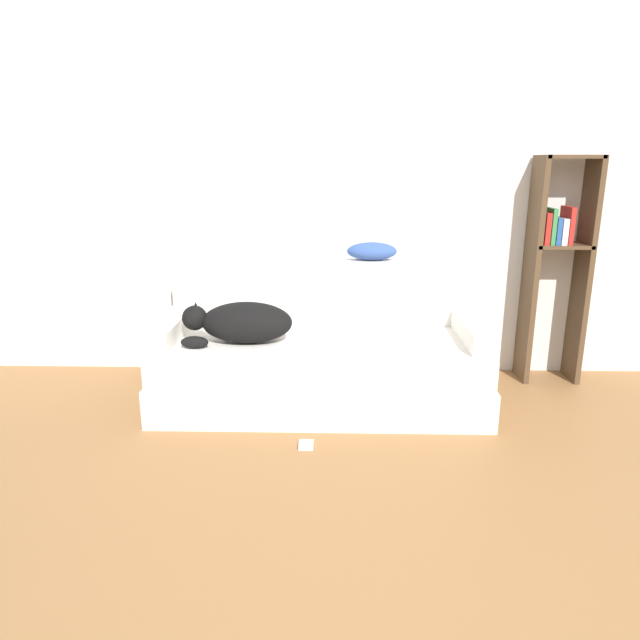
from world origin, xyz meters
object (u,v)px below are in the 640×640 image
Objects in this scene: dog at (241,322)px; laptop at (328,340)px; bookshelf at (557,257)px; couch at (320,372)px; power_adapter at (306,445)px; throw_pillow at (372,251)px.

dog reaches higher than laptop.
laptop is 1.69m from bookshelf.
couch reaches higher than power_adapter.
laptop is 0.21× the size of bookshelf.
laptop reaches higher than couch.
bookshelf reaches higher than dog.
bookshelf is at bearing 32.98° from power_adapter.
throw_pillow is (0.33, 0.39, 0.71)m from couch.
couch is at bearing 137.94° from laptop.
dog is 1.01m from throw_pillow.
power_adapter is at bearing -95.62° from laptop.
bookshelf reaches higher than couch.
dog is 8.58× the size of power_adapter.
dog is at bearing -171.35° from laptop.
laptop is 0.72m from throw_pillow.
bookshelf is (1.60, 0.47, 0.66)m from couch.
bookshelf is 2.16m from power_adapter.
bookshelf reaches higher than laptop.
power_adapter is (-0.06, -0.61, -0.20)m from couch.
couch is 0.60m from dog.
laptop is at bearing -122.69° from throw_pillow.
power_adapter is (-1.66, -1.08, -0.86)m from bookshelf.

